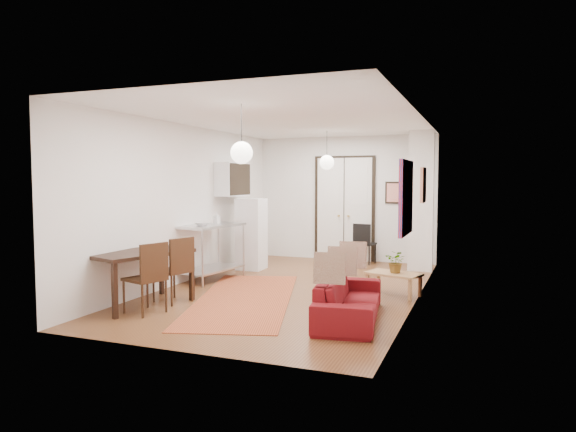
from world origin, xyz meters
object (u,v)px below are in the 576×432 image
(dining_chair_far, at_px, (149,271))
(fridge, at_px, (251,234))
(coffee_table, at_px, (394,276))
(black_side_chair, at_px, (366,240))
(dining_chair_near, at_px, (176,263))
(kitchen_counter, at_px, (211,243))
(sofa, at_px, (349,299))
(dining_table, at_px, (140,257))

(dining_chair_far, bearing_deg, fridge, -161.55)
(coffee_table, distance_m, dining_chair_far, 3.86)
(fridge, distance_m, black_side_chair, 2.69)
(dining_chair_near, bearing_deg, kitchen_counter, -152.15)
(sofa, xyz_separation_m, black_side_chair, (-0.81, 4.79, 0.25))
(sofa, bearing_deg, black_side_chair, 1.64)
(fridge, distance_m, dining_chair_far, 3.71)
(fridge, distance_m, dining_chair_near, 3.01)
(sofa, xyz_separation_m, coffee_table, (0.33, 1.66, 0.04))
(sofa, height_order, kitchen_counter, kitchen_counter)
(coffee_table, relative_size, dining_chair_near, 0.94)
(sofa, height_order, dining_table, dining_table)
(coffee_table, bearing_deg, dining_table, -149.91)
(coffee_table, relative_size, dining_chair_far, 0.94)
(dining_table, bearing_deg, dining_chair_far, -36.16)
(dining_table, height_order, dining_chair_far, dining_chair_far)
(dining_table, distance_m, dining_chair_far, 0.44)
(coffee_table, height_order, dining_table, dining_table)
(dining_table, bearing_deg, fridge, 86.12)
(dining_chair_near, xyz_separation_m, dining_chair_far, (0.00, -0.70, 0.00))
(dining_chair_near, bearing_deg, coffee_table, 133.27)
(fridge, xyz_separation_m, black_side_chair, (2.08, 1.68, -0.22))
(coffee_table, height_order, kitchen_counter, kitchen_counter)
(dining_table, bearing_deg, black_side_chair, 65.72)
(kitchen_counter, distance_m, black_side_chair, 3.80)
(sofa, xyz_separation_m, kitchen_counter, (-3.12, 1.78, 0.42))
(black_side_chair, bearing_deg, kitchen_counter, 63.71)
(kitchen_counter, bearing_deg, dining_chair_near, -70.99)
(coffee_table, distance_m, dining_table, 4.02)
(dining_chair_near, relative_size, dining_chair_far, 1.00)
(fridge, xyz_separation_m, dining_table, (-0.23, -3.46, -0.02))
(coffee_table, bearing_deg, dining_chair_near, -153.57)
(kitchen_counter, distance_m, dining_chair_far, 2.40)
(coffee_table, xyz_separation_m, dining_chair_near, (-3.12, -1.55, 0.26))
(dining_table, height_order, black_side_chair, black_side_chair)
(sofa, height_order, dining_chair_near, dining_chair_near)
(sofa, relative_size, dining_chair_far, 1.92)
(coffee_table, xyz_separation_m, kitchen_counter, (-3.45, 0.12, 0.38))
(sofa, xyz_separation_m, dining_chair_near, (-2.79, 0.11, 0.30))
(sofa, height_order, fridge, fridge)
(fridge, height_order, dining_chair_near, fridge)
(kitchen_counter, relative_size, dining_table, 0.88)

